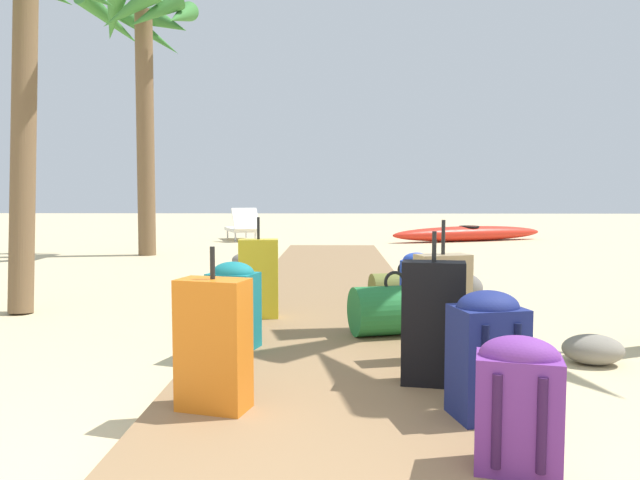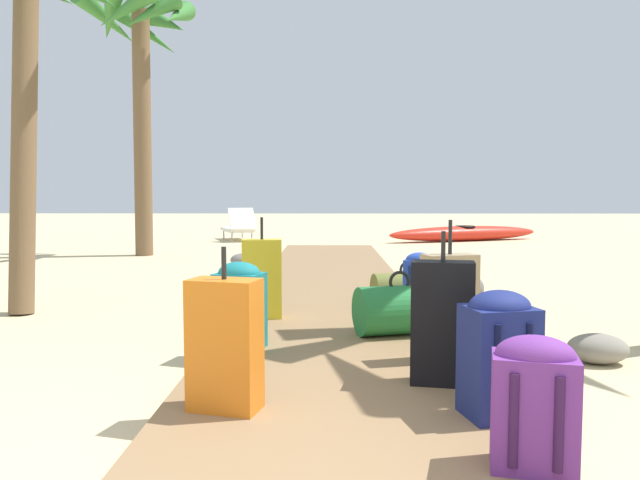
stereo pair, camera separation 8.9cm
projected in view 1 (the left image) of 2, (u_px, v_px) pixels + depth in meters
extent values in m
plane|color=#CCB789|center=(329.00, 308.00, 5.90)|extent=(60.00, 60.00, 0.00)
cube|color=olive|center=(330.00, 287.00, 6.98)|extent=(1.72, 10.83, 0.08)
cube|color=#197A7F|center=(234.00, 311.00, 4.04)|extent=(0.36, 0.32, 0.51)
ellipsoid|color=#197A7F|center=(233.00, 273.00, 4.02)|extent=(0.35, 0.30, 0.15)
cylinder|color=#0C3D3F|center=(215.00, 313.00, 3.95)|extent=(0.05, 0.05, 0.41)
cylinder|color=#0C3D3F|center=(236.00, 315.00, 3.91)|extent=(0.05, 0.05, 0.41)
cube|color=black|center=(433.00, 323.00, 3.26)|extent=(0.36, 0.22, 0.67)
cylinder|color=black|center=(434.00, 246.00, 3.23)|extent=(0.02, 0.02, 0.16)
cylinder|color=olive|center=(405.00, 288.00, 5.77)|extent=(0.71, 0.42, 0.29)
torus|color=black|center=(406.00, 270.00, 5.75)|extent=(0.17, 0.06, 0.16)
cube|color=#2847B7|center=(417.00, 287.00, 5.24)|extent=(0.31, 0.26, 0.47)
ellipsoid|color=#2847B7|center=(417.00, 260.00, 5.22)|extent=(0.29, 0.25, 0.13)
cylinder|color=navy|center=(407.00, 288.00, 5.17)|extent=(0.05, 0.05, 0.37)
cylinder|color=navy|center=(422.00, 289.00, 5.13)|extent=(0.05, 0.05, 0.37)
cube|color=orange|center=(214.00, 344.00, 2.88)|extent=(0.37, 0.27, 0.63)
cylinder|color=black|center=(212.00, 263.00, 2.86)|extent=(0.02, 0.02, 0.15)
cube|color=gold|center=(259.00, 278.00, 5.05)|extent=(0.34, 0.21, 0.66)
cylinder|color=black|center=(258.00, 228.00, 5.02)|extent=(0.02, 0.02, 0.19)
cylinder|color=#237538|center=(394.00, 310.00, 4.45)|extent=(0.70, 0.51, 0.36)
torus|color=black|center=(395.00, 282.00, 4.43)|extent=(0.16, 0.07, 0.16)
cube|color=navy|center=(487.00, 362.00, 2.78)|extent=(0.36, 0.32, 0.52)
ellipsoid|color=navy|center=(488.00, 307.00, 2.76)|extent=(0.34, 0.30, 0.15)
cylinder|color=black|center=(485.00, 371.00, 2.64)|extent=(0.04, 0.04, 0.41)
cylinder|color=black|center=(516.00, 369.00, 2.67)|extent=(0.04, 0.04, 0.41)
cube|color=tan|center=(442.00, 307.00, 3.75)|extent=(0.36, 0.25, 0.66)
cylinder|color=black|center=(443.00, 237.00, 3.71)|extent=(0.02, 0.02, 0.21)
cube|color=#6B2D84|center=(518.00, 414.00, 2.24)|extent=(0.35, 0.27, 0.43)
ellipsoid|color=#6B2D84|center=(519.00, 356.00, 2.23)|extent=(0.33, 0.25, 0.15)
cylinder|color=#351642|center=(497.00, 421.00, 2.17)|extent=(0.04, 0.04, 0.35)
cylinder|color=#351642|center=(542.00, 426.00, 2.13)|extent=(0.04, 0.04, 0.35)
cylinder|color=brown|center=(145.00, 134.00, 10.99)|extent=(0.32, 0.38, 4.43)
cone|color=#387A33|center=(180.00, 16.00, 10.80)|extent=(0.39, 1.40, 0.86)
cone|color=#387A33|center=(169.00, 23.00, 11.26)|extent=(1.14, 1.02, 0.78)
cone|color=#387A33|center=(147.00, 31.00, 11.54)|extent=(1.42, 0.64, 1.12)
cone|color=#387A33|center=(111.00, 21.00, 11.14)|extent=(0.93, 1.54, 0.86)
cone|color=#387A33|center=(113.00, 16.00, 10.59)|extent=(0.83, 1.08, 0.90)
cone|color=#387A33|center=(130.00, 9.00, 10.29)|extent=(1.17, 0.47, 0.87)
cone|color=#387A33|center=(155.00, 13.00, 10.41)|extent=(1.07, 0.96, 0.90)
cylinder|color=brown|center=(24.00, 132.00, 5.69)|extent=(0.22, 0.57, 3.40)
cube|color=white|center=(241.00, 229.00, 14.84)|extent=(1.03, 1.52, 0.08)
cube|color=white|center=(246.00, 219.00, 14.26)|extent=(0.72, 0.65, 0.52)
cylinder|color=silver|center=(228.00, 234.00, 15.31)|extent=(0.04, 0.04, 0.22)
cylinder|color=silver|center=(246.00, 234.00, 15.46)|extent=(0.04, 0.04, 0.22)
cylinder|color=silver|center=(235.00, 237.00, 14.25)|extent=(0.04, 0.04, 0.22)
cylinder|color=silver|center=(255.00, 237.00, 14.40)|extent=(0.04, 0.04, 0.22)
ellipsoid|color=red|center=(469.00, 234.00, 14.49)|extent=(4.04, 2.11, 0.36)
torus|color=black|center=(469.00, 227.00, 14.48)|extent=(0.64, 0.64, 0.05)
ellipsoid|color=slate|center=(463.00, 288.00, 6.17)|extent=(0.42, 0.32, 0.31)
ellipsoid|color=gray|center=(593.00, 349.00, 3.95)|extent=(0.43, 0.35, 0.20)
ellipsoid|color=slate|center=(244.00, 260.00, 9.34)|extent=(0.48, 0.48, 0.21)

